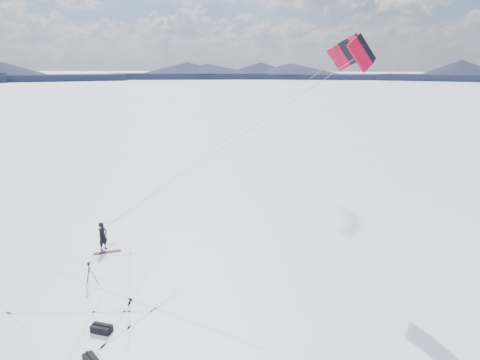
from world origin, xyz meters
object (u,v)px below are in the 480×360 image
at_px(snowkiter, 104,250).
at_px(tripod, 89,271).
at_px(snowboard, 107,252).
at_px(gear_bag_a, 102,329).

relative_size(snowkiter, tripod, 1.37).
bearing_deg(snowkiter, snowboard, -114.86).
xyz_separation_m(snowkiter, gear_bag_a, (5.01, -5.98, 0.16)).
bearing_deg(snowboard, snowkiter, 109.53).
xyz_separation_m(snowboard, gear_bag_a, (4.60, -5.76, 0.14)).
xyz_separation_m(snowkiter, tripod, (2.09, -3.37, 0.79)).
bearing_deg(tripod, gear_bag_a, -78.32).
bearing_deg(snowboard, tripod, -103.94).
relative_size(tripod, gear_bag_a, 1.42).
distance_m(snowboard, tripod, 3.65).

